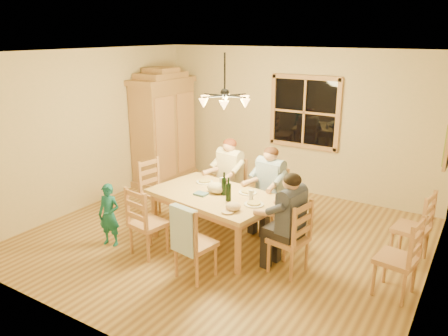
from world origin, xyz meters
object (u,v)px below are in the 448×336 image
Objects in this scene: chair_far_left at (229,199)px; adult_plaid_man at (270,179)px; chair_far_right at (269,212)px; chair_spare_back at (409,239)px; dining_table at (215,200)px; adult_slate_man at (290,211)px; chair_near_right at (196,255)px; chair_end_left at (158,202)px; wine_bottle_a at (224,184)px; armoire at (164,131)px; chair_end_right at (288,250)px; chandelier at (225,100)px; adult_woman at (229,168)px; child at (109,215)px; wine_bottle_b at (228,189)px; chair_spare_front at (395,271)px; chair_near_left at (149,234)px.

adult_plaid_man is at bearing 180.00° from chair_far_left.
chair_far_right is 1.00× the size of chair_spare_back.
dining_table is 1.27m from adult_slate_man.
adult_slate_man is (0.93, 0.72, 0.54)m from chair_near_right.
wine_bottle_a is at bearing 92.29° from chair_end_left.
armoire is 3.88m from chair_near_right.
chair_far_right is 1.00× the size of chair_end_right.
adult_woman is at bearing 116.58° from chandelier.
adult_slate_man is at bearing -11.96° from wine_bottle_a.
chair_near_right is at bearing -15.02° from child.
wine_bottle_b is 2.28m from chair_spare_front.
chair_far_left is 2.01m from child.
wine_bottle_b is at bearing 99.23° from chair_near_right.
wine_bottle_a reaches higher than chair_spare_back.
chair_near_right is (-0.17, -1.70, 0.00)m from chair_far_right.
chandelier reaches higher than chair_near_right.
adult_woman is 3.01m from chair_spare_front.
chair_far_right is at bearing 79.34° from wine_bottle_b.
chair_spare_back is at bearing 12.83° from child.
adult_woman is at bearing 120.61° from wine_bottle_b.
child is at bearing 52.68° from chair_far_right.
armoire is 5.00m from chair_spare_back.
chair_end_right reaches higher than child.
chair_spare_front is at bearing 3.14° from wine_bottle_b.
dining_table is at bearing 117.90° from adult_woman.
chair_near_left is 1.00× the size of chair_end_right.
wine_bottle_a is (-0.34, -0.75, 0.62)m from chair_far_right.
chair_far_right is 0.54m from adult_plaid_man.
chair_end_right is 1.00× the size of chair_spare_front.
adult_woman is (-0.79, 0.13, 0.54)m from chair_far_right.
dining_table is (-0.05, -0.19, -1.42)m from chandelier.
chandelier is at bearing 125.72° from chair_far_left.
adult_plaid_man is at bearing 46.64° from adult_slate_man.
wine_bottle_a is (0.08, -0.15, -1.15)m from chandelier.
chair_far_left is at bearing -0.00° from adult_plaid_man.
dining_table is 1.03m from chair_near_right.
dining_table is 1.98× the size of chair_far_right.
chair_far_left is 1.93m from chair_near_right.
dining_table is 1.98× the size of chair_end_right.
adult_slate_man reaches higher than child.
wine_bottle_a is 0.24m from wine_bottle_b.
chair_spare_front is (2.02, -0.80, -0.54)m from adult_plaid_man.
chandelier is 2.32m from child.
wine_bottle_a is at bearing 74.59° from chair_far_right.
wine_bottle_a is at bearing 119.79° from chair_spare_back.
chandelier is at bearing 63.73° from adult_plaid_man.
chandelier is at bearing 93.30° from chair_spare_front.
armoire is 6.97× the size of wine_bottle_b.
child is at bearing 113.88° from chair_end_right.
adult_woman is 2.87m from chair_spare_back.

